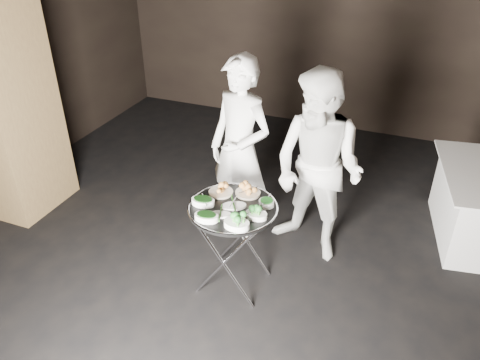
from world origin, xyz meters
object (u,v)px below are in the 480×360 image
at_px(tray_stand, 233,243).
at_px(waiter_left, 240,151).
at_px(waiter_right, 318,169).
at_px(serving_tray, 233,208).

height_order(tray_stand, waiter_left, waiter_left).
bearing_deg(waiter_right, serving_tray, -105.75).
distance_m(tray_stand, waiter_left, 0.90).
bearing_deg(serving_tray, waiter_left, 107.62).
bearing_deg(serving_tray, waiter_right, 54.16).
relative_size(serving_tray, waiter_right, 0.41).
bearing_deg(serving_tray, tray_stand, 116.57).
bearing_deg(waiter_left, serving_tray, -54.56).
xyz_separation_m(serving_tray, waiter_left, (-0.24, 0.75, 0.10)).
relative_size(waiter_left, waiter_right, 1.01).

